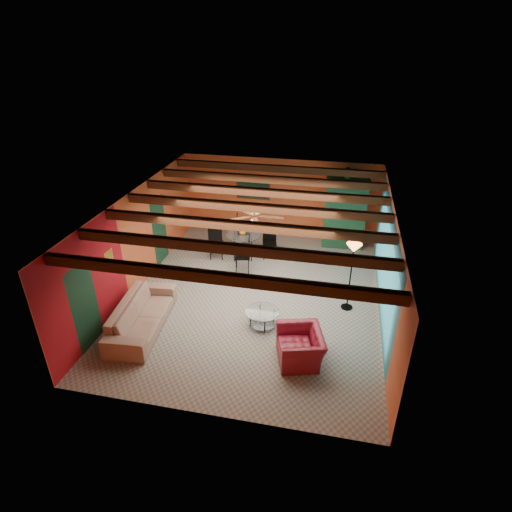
% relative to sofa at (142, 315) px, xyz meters
% --- Properties ---
extents(room, '(6.52, 8.01, 2.71)m').
position_rel_sofa_xyz_m(room, '(2.35, 1.94, 2.00)').
color(room, gray).
rests_on(room, ground).
extents(sofa, '(1.20, 2.58, 0.73)m').
position_rel_sofa_xyz_m(sofa, '(0.00, 0.00, 0.00)').
color(sofa, '#936F5F').
rests_on(sofa, ground).
extents(armchair, '(1.19, 1.28, 0.69)m').
position_rel_sofa_xyz_m(armchair, '(3.82, -0.32, -0.02)').
color(armchair, maroon).
rests_on(armchair, ground).
extents(coffee_table, '(1.06, 1.06, 0.42)m').
position_rel_sofa_xyz_m(coffee_table, '(2.79, 0.68, -0.16)').
color(coffee_table, silver).
rests_on(coffee_table, ground).
extents(dining_table, '(2.53, 2.53, 1.11)m').
position_rel_sofa_xyz_m(dining_table, '(1.52, 3.95, 0.19)').
color(dining_table, white).
rests_on(dining_table, ground).
extents(armoire, '(1.29, 0.67, 2.21)m').
position_rel_sofa_xyz_m(armoire, '(4.55, 5.53, 0.74)').
color(armoire, brown).
rests_on(armoire, ground).
extents(floor_lamp, '(0.49, 0.49, 1.85)m').
position_rel_sofa_xyz_m(floor_lamp, '(4.78, 1.85, 0.56)').
color(floor_lamp, black).
rests_on(floor_lamp, ground).
extents(ceiling_fan, '(1.50, 1.50, 0.44)m').
position_rel_sofa_xyz_m(ceiling_fan, '(2.35, 1.83, 2.00)').
color(ceiling_fan, '#472614').
rests_on(ceiling_fan, ceiling).
extents(painting, '(1.05, 0.03, 0.65)m').
position_rel_sofa_xyz_m(painting, '(1.45, 5.79, 1.29)').
color(painting, black).
rests_on(painting, wall_back).
extents(potted_plant, '(0.55, 0.51, 0.52)m').
position_rel_sofa_xyz_m(potted_plant, '(4.55, 5.53, 2.11)').
color(potted_plant, '#26661E').
rests_on(potted_plant, armoire).
extents(vase, '(0.25, 0.25, 0.21)m').
position_rel_sofa_xyz_m(vase, '(1.52, 3.95, 0.85)').
color(vase, orange).
rests_on(vase, dining_table).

